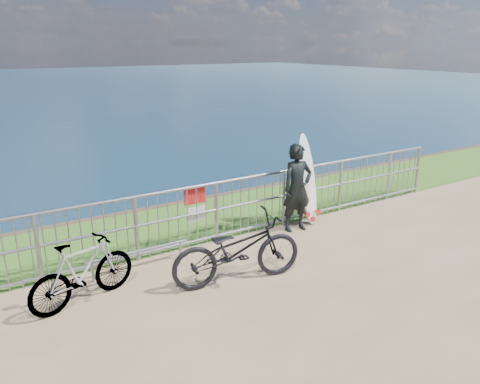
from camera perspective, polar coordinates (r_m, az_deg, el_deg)
grass_strip at (r=9.71m, az=-3.44°, el=-3.05°), size 120.00×120.00×0.00m
railing at (r=8.62m, az=0.05°, el=-1.70°), size 10.06×0.10×1.13m
surfer at (r=8.87m, az=6.99°, el=0.48°), size 0.65×0.46×1.68m
surfboard at (r=9.25m, az=8.31°, el=1.11°), size 0.57×0.53×1.81m
bicycle_near at (r=6.97m, az=-0.34°, el=-7.03°), size 2.10×1.05×1.05m
bicycle_far at (r=6.81m, az=-18.65°, el=-9.18°), size 1.63×0.84×0.94m
bike_rack at (r=7.59m, az=-12.28°, el=-7.32°), size 1.65×0.05×0.35m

